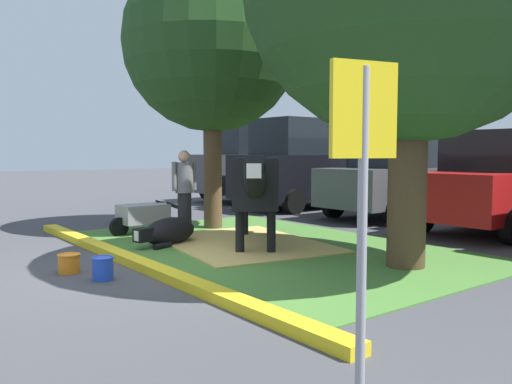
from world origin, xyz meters
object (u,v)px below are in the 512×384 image
suv_dark_grey (262,162)px  hatchback_white (400,177)px  parking_sign (363,169)px  bucket_blue (103,268)px  shade_tree_left (212,43)px  person_handler (184,190)px  cow_holstein (256,182)px  wheelbarrow (142,214)px  bucket_orange (69,263)px  suv_black (310,163)px  calf_lying (168,232)px  sedan_red (503,182)px

suv_dark_grey → hatchback_white: (5.59, -0.02, -0.29)m
parking_sign → bucket_blue: size_ratio=7.28×
shade_tree_left → hatchback_white: shade_tree_left is taller
person_handler → suv_dark_grey: size_ratio=0.35×
cow_holstein → person_handler: 1.70m
wheelbarrow → suv_dark_grey: suv_dark_grey is taller
person_handler → bucket_orange: 3.28m
bucket_blue → person_handler: bearing=133.1°
shade_tree_left → bucket_orange: shade_tree_left is taller
bucket_orange → suv_black: size_ratio=0.06×
shade_tree_left → cow_holstein: bearing=-13.2°
person_handler → wheelbarrow: size_ratio=1.02×
calf_lying → bucket_blue: size_ratio=4.58×
person_handler → wheelbarrow: person_handler is taller
hatchback_white → sedan_red: 2.73m
hatchback_white → cow_holstein: bearing=-78.7°
suv_black → bucket_orange: bearing=-63.5°
calf_lying → bucket_orange: size_ratio=4.43×
cow_holstein → sedan_red: bearing=71.6°
calf_lying → person_handler: (-0.70, 0.71, 0.64)m
parking_sign → bucket_blue: (-4.22, 0.01, -1.34)m
calf_lying → suv_black: bearing=116.5°
calf_lying → person_handler: 1.18m
shade_tree_left → hatchback_white: size_ratio=1.27×
cow_holstein → bucket_orange: bearing=-88.7°
calf_lying → hatchback_white: size_ratio=0.30×
shade_tree_left → suv_dark_grey: size_ratio=1.22×
sedan_red → calf_lying: bearing=-112.6°
parking_sign → suv_black: (-8.92, 7.96, -0.23)m
cow_holstein → suv_black: (-3.99, 4.98, 0.18)m
suv_black → suv_dark_grey: bearing=173.0°
shade_tree_left → person_handler: 3.15m
wheelbarrow → parking_sign: bearing=-15.1°
wheelbarrow → hatchback_white: 6.46m
cow_holstein → wheelbarrow: bearing=-157.0°
parking_sign → suv_black: bearing=138.3°
cow_holstein → wheelbarrow: size_ratio=1.67×
calf_lying → bucket_blue: bearing=-47.5°
shade_tree_left → cow_holstein: size_ratio=2.11×
bucket_blue → sedan_red: size_ratio=0.07×
parking_sign → wheelbarrow: bearing=164.9°
wheelbarrow → hatchback_white: hatchback_white is taller
calf_lying → bucket_blue: 2.41m
suv_dark_grey → calf_lying: bearing=-48.6°
suv_dark_grey → suv_black: size_ratio=1.00×
person_handler → parking_sign: (6.55, -2.50, 0.62)m
calf_lying → parking_sign: parking_sign is taller
calf_lying → parking_sign: bearing=-17.0°
shade_tree_left → hatchback_white: (1.11, 4.78, -2.83)m
suv_dark_grey → bucket_orange: bearing=-51.6°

